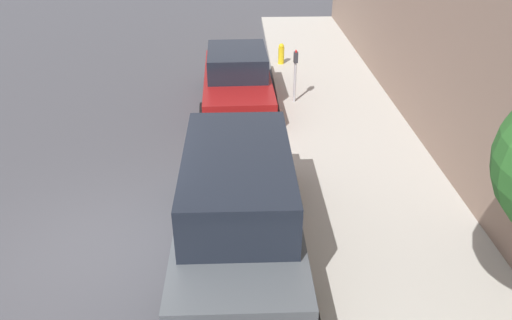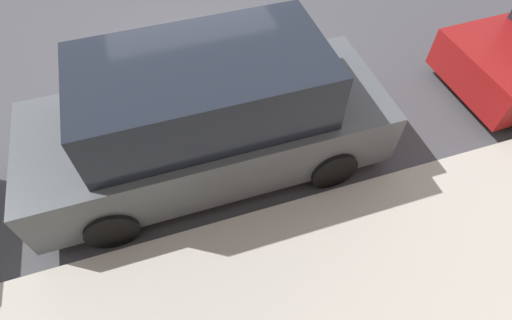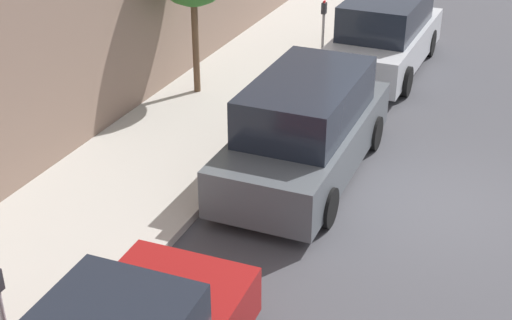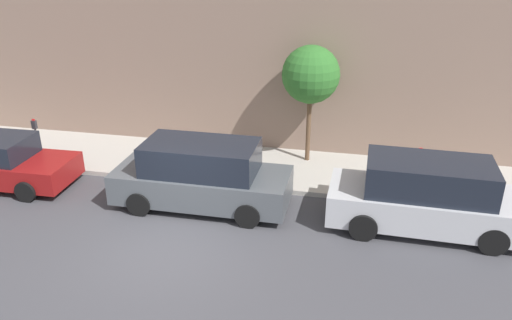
{
  "view_description": "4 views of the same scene",
  "coord_description": "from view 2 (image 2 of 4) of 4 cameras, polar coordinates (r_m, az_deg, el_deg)",
  "views": [
    {
      "loc": [
        2.4,
        -6.86,
        5.54
      ],
      "look_at": [
        2.7,
        1.23,
        1.0
      ],
      "focal_mm": 35.0,
      "sensor_mm": 36.0,
      "label": 1
    },
    {
      "loc": [
        6.1,
        -0.67,
        4.84
      ],
      "look_at": [
        3.29,
        0.23,
        1.0
      ],
      "focal_mm": 28.0,
      "sensor_mm": 36.0,
      "label": 2
    },
    {
      "loc": [
        -1.28,
        10.92,
        6.37
      ],
      "look_at": [
        2.67,
        1.45,
        1.0
      ],
      "focal_mm": 50.0,
      "sensor_mm": 36.0,
      "label": 3
    },
    {
      "loc": [
        -9.59,
        -4.26,
        6.86
      ],
      "look_at": [
        3.58,
        -1.44,
        1.0
      ],
      "focal_mm": 35.0,
      "sensor_mm": 36.0,
      "label": 4
    }
  ],
  "objects": [
    {
      "name": "ground_plane",
      "position": [
        7.81,
        -9.32,
        13.49
      ],
      "size": [
        60.0,
        60.0,
        0.0
      ],
      "primitive_type": "plane",
      "color": "#424247"
    },
    {
      "name": "parked_minivan_second",
      "position": [
        5.44,
        -6.92,
        5.92
      ],
      "size": [
        2.02,
        4.9,
        1.9
      ],
      "color": "#4C5156",
      "rests_on": "ground_plane"
    }
  ]
}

